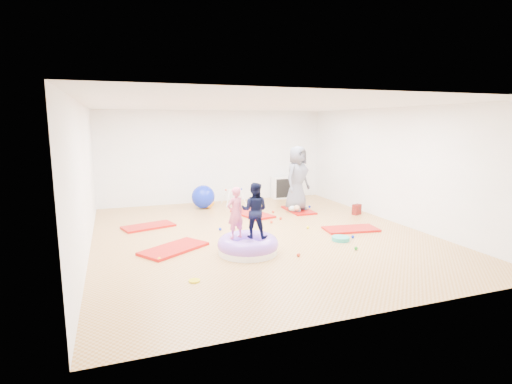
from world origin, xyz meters
name	(u,v)px	position (x,y,z in m)	size (l,w,h in m)	color
room	(261,171)	(0.00, 0.00, 1.40)	(7.01, 8.01, 2.81)	tan
gym_mat_front_left	(174,249)	(-1.97, -0.47, 0.03)	(1.31, 0.65, 0.05)	#BC1104
gym_mat_mid_left	(148,226)	(-2.28, 1.45, 0.02)	(1.16, 0.58, 0.05)	#BC1104
gym_mat_center_back	(252,214)	(0.45, 1.83, 0.03)	(1.26, 0.63, 0.05)	#BC1104
gym_mat_right	(351,229)	(2.07, -0.38, 0.03)	(1.21, 0.60, 0.05)	#BC1104
gym_mat_rear_right	(298,210)	(1.82, 1.86, 0.02)	(1.17, 0.59, 0.05)	#BC1104
inflatable_cushion	(248,246)	(-0.67, -1.13, 0.14)	(1.15, 1.15, 0.36)	white
child_pink	(235,210)	(-0.89, -1.03, 0.82)	(0.36, 0.23, 0.98)	#E66188
child_navy	(255,208)	(-0.53, -1.10, 0.86)	(0.51, 0.40, 1.06)	black
adult_caregiver	(297,178)	(1.74, 1.81, 0.93)	(0.86, 0.56, 1.76)	slate
infant	(295,208)	(1.62, 1.66, 0.15)	(0.34, 0.34, 0.20)	white
ball_pit_balls	(284,229)	(0.63, 0.13, 0.04)	(4.68, 3.86, 0.07)	#0D21BC
exercise_ball_blue	(203,197)	(-0.59, 3.14, 0.33)	(0.67, 0.67, 0.67)	#0D21BC
exercise_ball_orange	(208,202)	(-0.47, 3.10, 0.19)	(0.38, 0.38, 0.38)	#FFA416
infant_play_gym	(234,195)	(0.34, 3.20, 0.33)	(0.65, 0.61, 0.50)	white
cube_shelf	(283,187)	(2.19, 3.79, 0.35)	(0.70, 0.35, 0.70)	white
balance_disc	(341,239)	(1.41, -1.02, 0.04)	(0.37, 0.37, 0.08)	teal
backpack	(357,209)	(3.10, 0.94, 0.14)	(0.24, 0.15, 0.28)	#A30E07
yellow_toy	(194,281)	(-1.90, -2.15, 0.01)	(0.18, 0.18, 0.03)	yellow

